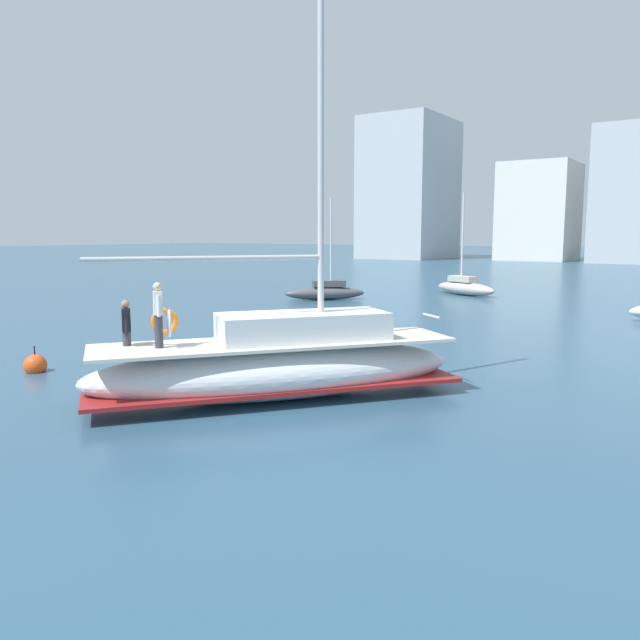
% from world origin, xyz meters
% --- Properties ---
extents(ground_plane, '(400.00, 400.00, 0.00)m').
position_xyz_m(ground_plane, '(0.00, 0.00, 0.00)').
color(ground_plane, '#2D516B').
extents(main_sailboat, '(7.73, 9.09, 12.05)m').
position_xyz_m(main_sailboat, '(1.65, -0.58, 0.90)').
color(main_sailboat, silver).
rests_on(main_sailboat, ground).
extents(moored_catamaran, '(5.51, 3.70, 6.95)m').
position_xyz_m(moored_catamaran, '(-4.63, 28.50, 0.57)').
color(moored_catamaran, '#B7B2A8').
rests_on(moored_catamaran, ground).
extents(moored_cutter_right, '(4.52, 4.49, 6.44)m').
position_xyz_m(moored_cutter_right, '(-10.83, 20.46, 0.54)').
color(moored_cutter_right, '#4C4C51').
rests_on(moored_cutter_right, ground).
extents(mooring_buoy, '(0.68, 0.68, 0.94)m').
position_xyz_m(mooring_buoy, '(-6.42, -2.29, 0.20)').
color(mooring_buoy, '#EA4C19').
rests_on(mooring_buoy, ground).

